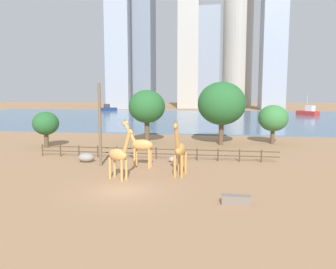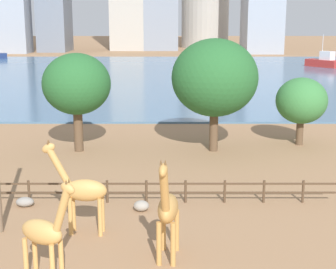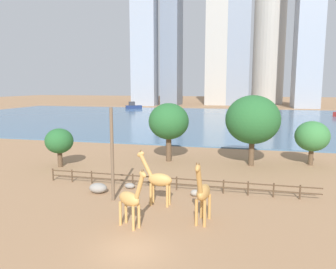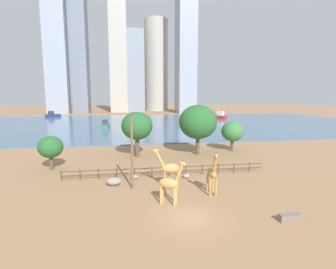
{
  "view_description": "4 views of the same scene",
  "coord_description": "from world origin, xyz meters",
  "px_view_note": "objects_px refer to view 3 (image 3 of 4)",
  "views": [
    {
      "loc": [
        6.82,
        -22.15,
        6.88
      ],
      "look_at": [
        0.44,
        18.8,
        1.87
      ],
      "focal_mm": 35.0,
      "sensor_mm": 36.0,
      "label": 1
    },
    {
      "loc": [
        3.62,
        -15.42,
        10.19
      ],
      "look_at": [
        3.8,
        21.5,
        1.77
      ],
      "focal_mm": 55.0,
      "sensor_mm": 36.0,
      "label": 2
    },
    {
      "loc": [
        6.49,
        -17.36,
        9.86
      ],
      "look_at": [
        -2.35,
        19.07,
        4.21
      ],
      "focal_mm": 35.0,
      "sensor_mm": 36.0,
      "label": 3
    },
    {
      "loc": [
        -5.08,
        -20.16,
        10.17
      ],
      "look_at": [
        3.39,
        32.82,
        2.28
      ],
      "focal_mm": 28.0,
      "sensor_mm": 36.0,
      "label": 4
    }
  ],
  "objects_px": {
    "tree_left_large": "(253,120)",
    "boulder_near_fence": "(130,186)",
    "tree_center_broad": "(59,141)",
    "tree_right_tall": "(169,122)",
    "giraffe_tall": "(158,179)",
    "boat_tug": "(174,120)",
    "utility_pole": "(112,155)",
    "giraffe_companion": "(131,199)",
    "giraffe_young": "(203,193)",
    "tree_left_small": "(312,136)",
    "boat_sailboat": "(133,106)",
    "boulder_small": "(195,193)",
    "boulder_by_pole": "(98,188)"
  },
  "relations": [
    {
      "from": "utility_pole",
      "to": "boulder_by_pole",
      "type": "xyz_separation_m",
      "value": [
        -2.12,
        1.48,
        -3.56
      ]
    },
    {
      "from": "giraffe_companion",
      "to": "tree_left_large",
      "type": "xyz_separation_m",
      "value": [
        8.34,
        20.38,
        3.65
      ]
    },
    {
      "from": "giraffe_young",
      "to": "tree_right_tall",
      "type": "bearing_deg",
      "value": -152.65
    },
    {
      "from": "boulder_small",
      "to": "tree_left_small",
      "type": "bearing_deg",
      "value": 50.52
    },
    {
      "from": "giraffe_tall",
      "to": "giraffe_companion",
      "type": "distance_m",
      "value": 4.69
    },
    {
      "from": "boat_tug",
      "to": "boulder_by_pole",
      "type": "bearing_deg",
      "value": -173.04
    },
    {
      "from": "giraffe_young",
      "to": "utility_pole",
      "type": "relative_size",
      "value": 0.61
    },
    {
      "from": "utility_pole",
      "to": "tree_left_small",
      "type": "height_order",
      "value": "utility_pole"
    },
    {
      "from": "giraffe_companion",
      "to": "boulder_by_pole",
      "type": "height_order",
      "value": "giraffe_companion"
    },
    {
      "from": "giraffe_young",
      "to": "tree_left_small",
      "type": "bearing_deg",
      "value": 159.02
    },
    {
      "from": "tree_center_broad",
      "to": "tree_right_tall",
      "type": "height_order",
      "value": "tree_right_tall"
    },
    {
      "from": "boulder_small",
      "to": "tree_right_tall",
      "type": "xyz_separation_m",
      "value": [
        -5.52,
        12.8,
        4.93
      ]
    },
    {
      "from": "giraffe_tall",
      "to": "boat_tug",
      "type": "relative_size",
      "value": 0.77
    },
    {
      "from": "giraffe_companion",
      "to": "boulder_near_fence",
      "type": "relative_size",
      "value": 4.48
    },
    {
      "from": "tree_right_tall",
      "to": "tree_left_large",
      "type": "bearing_deg",
      "value": 0.24
    },
    {
      "from": "utility_pole",
      "to": "boulder_near_fence",
      "type": "height_order",
      "value": "utility_pole"
    },
    {
      "from": "tree_left_large",
      "to": "boulder_near_fence",
      "type": "bearing_deg",
      "value": -133.23
    },
    {
      "from": "giraffe_young",
      "to": "boat_tug",
      "type": "relative_size",
      "value": 0.81
    },
    {
      "from": "giraffe_companion",
      "to": "boat_sailboat",
      "type": "relative_size",
      "value": 0.64
    },
    {
      "from": "giraffe_companion",
      "to": "tree_left_small",
      "type": "bearing_deg",
      "value": 82.46
    },
    {
      "from": "boulder_small",
      "to": "boulder_by_pole",
      "type": "bearing_deg",
      "value": -171.78
    },
    {
      "from": "tree_left_large",
      "to": "boat_tug",
      "type": "height_order",
      "value": "tree_left_large"
    },
    {
      "from": "giraffe_companion",
      "to": "tree_left_small",
      "type": "relative_size",
      "value": 0.8
    },
    {
      "from": "boat_sailboat",
      "to": "boulder_by_pole",
      "type": "bearing_deg",
      "value": -102.66
    },
    {
      "from": "boulder_near_fence",
      "to": "tree_left_large",
      "type": "distance_m",
      "value": 17.58
    },
    {
      "from": "giraffe_tall",
      "to": "utility_pole",
      "type": "bearing_deg",
      "value": 2.04
    },
    {
      "from": "giraffe_companion",
      "to": "boulder_small",
      "type": "distance_m",
      "value": 8.43
    },
    {
      "from": "boat_tug",
      "to": "boulder_small",
      "type": "bearing_deg",
      "value": -163.82
    },
    {
      "from": "tree_center_broad",
      "to": "boat_sailboat",
      "type": "height_order",
      "value": "boat_sailboat"
    },
    {
      "from": "boulder_near_fence",
      "to": "tree_left_small",
      "type": "distance_m",
      "value": 23.67
    },
    {
      "from": "tree_center_broad",
      "to": "tree_left_small",
      "type": "xyz_separation_m",
      "value": [
        29.89,
        8.12,
        0.45
      ]
    },
    {
      "from": "boulder_small",
      "to": "boat_sailboat",
      "type": "height_order",
      "value": "boat_sailboat"
    },
    {
      "from": "utility_pole",
      "to": "tree_left_large",
      "type": "height_order",
      "value": "tree_left_large"
    },
    {
      "from": "giraffe_companion",
      "to": "boat_tug",
      "type": "relative_size",
      "value": 0.74
    },
    {
      "from": "giraffe_tall",
      "to": "giraffe_companion",
      "type": "relative_size",
      "value": 1.05
    },
    {
      "from": "utility_pole",
      "to": "tree_left_small",
      "type": "bearing_deg",
      "value": 42.88
    },
    {
      "from": "tree_left_large",
      "to": "tree_center_broad",
      "type": "xyz_separation_m",
      "value": [
        -22.68,
        -6.15,
        -2.54
      ]
    },
    {
      "from": "utility_pole",
      "to": "tree_center_broad",
      "type": "relative_size",
      "value": 1.7
    },
    {
      "from": "tree_right_tall",
      "to": "boat_tug",
      "type": "relative_size",
      "value": 1.26
    },
    {
      "from": "giraffe_young",
      "to": "boat_sailboat",
      "type": "relative_size",
      "value": 0.7
    },
    {
      "from": "giraffe_companion",
      "to": "boulder_small",
      "type": "bearing_deg",
      "value": 93.35
    },
    {
      "from": "tree_center_broad",
      "to": "giraffe_tall",
      "type": "bearing_deg",
      "value": -32.57
    },
    {
      "from": "boat_sailboat",
      "to": "tree_left_large",
      "type": "bearing_deg",
      "value": -92.63
    },
    {
      "from": "boulder_near_fence",
      "to": "tree_left_small",
      "type": "xyz_separation_m",
      "value": [
        18.66,
        14.16,
        3.36
      ]
    },
    {
      "from": "boat_tug",
      "to": "boat_sailboat",
      "type": "bearing_deg",
      "value": 32.26
    },
    {
      "from": "giraffe_tall",
      "to": "boat_sailboat",
      "type": "height_order",
      "value": "boat_sailboat"
    },
    {
      "from": "giraffe_tall",
      "to": "tree_right_tall",
      "type": "distance_m",
      "value": 16.24
    },
    {
      "from": "tree_right_tall",
      "to": "boat_sailboat",
      "type": "relative_size",
      "value": 1.1
    },
    {
      "from": "giraffe_tall",
      "to": "boulder_small",
      "type": "distance_m",
      "value": 4.37
    },
    {
      "from": "boulder_near_fence",
      "to": "boat_sailboat",
      "type": "distance_m",
      "value": 107.12
    }
  ]
}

